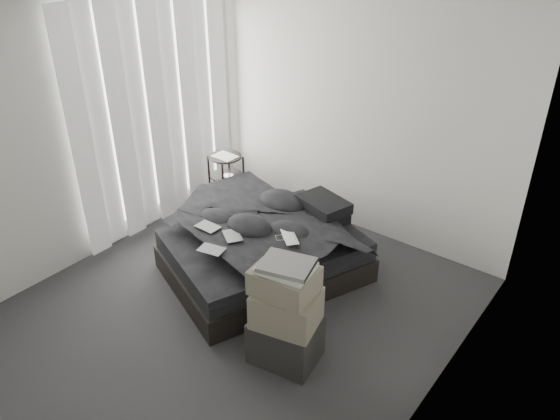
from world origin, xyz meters
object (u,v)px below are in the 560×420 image
Objects in this scene: bed at (264,263)px; box_lower at (286,340)px; laptop at (285,232)px; side_stand at (227,184)px.

bed is 3.46× the size of box_lower.
laptop is 1.00m from box_lower.
laptop is 0.55× the size of box_lower.
side_stand is (-1.49, 0.82, -0.30)m from laptop.
side_stand reaches higher than box_lower.
side_stand reaches higher than laptop.
bed is 1.40m from side_stand.
box_lower is at bearing -36.88° from side_stand.
laptop reaches higher than box_lower.
side_stand is 2.54m from box_lower.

